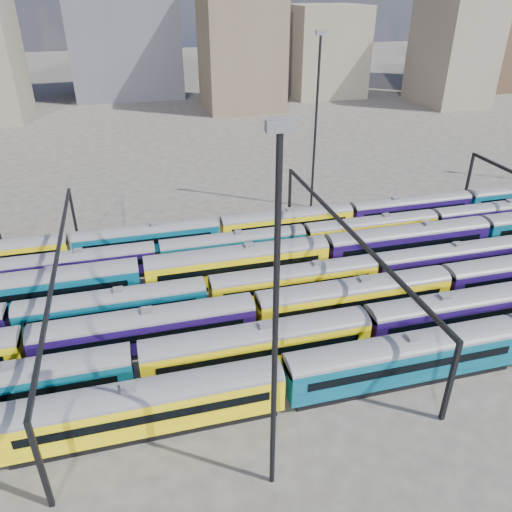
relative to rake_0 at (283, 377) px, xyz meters
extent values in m
plane|color=#3E3A35|center=(2.03, 15.00, -2.84)|extent=(500.00, 500.00, 0.00)
cube|color=black|center=(-11.02, 0.00, -2.47)|extent=(20.37, 2.64, 0.75)
cube|color=#D4B508|center=(-11.02, 0.00, -0.54)|extent=(21.44, 3.11, 3.11)
cylinder|color=#4C4C51|center=(-11.02, 0.00, 1.02)|extent=(21.44, 3.11, 3.11)
cube|color=black|center=(-11.02, -1.57, -0.16)|extent=(18.87, 0.06, 0.80)
cube|color=black|center=(-11.02, 1.57, -0.16)|extent=(18.87, 0.06, 0.80)
cube|color=slate|center=(-11.02, 0.00, 1.84)|extent=(1.07, 0.96, 0.38)
cube|color=black|center=(11.02, 0.00, -2.47)|extent=(20.37, 2.64, 0.75)
cube|color=#053C51|center=(11.02, 0.00, -0.54)|extent=(21.44, 3.11, 3.11)
cylinder|color=#4C4C51|center=(11.02, 0.00, 1.02)|extent=(21.44, 3.11, 3.11)
cube|color=black|center=(11.02, -1.57, -0.16)|extent=(18.87, 0.06, 0.80)
cube|color=black|center=(11.02, 1.57, -0.16)|extent=(18.87, 0.06, 0.80)
cube|color=slate|center=(11.02, 0.00, 1.84)|extent=(1.07, 0.96, 0.38)
cube|color=black|center=(-22.33, 5.00, -2.48)|extent=(19.83, 2.57, 0.73)
cube|color=#053C51|center=(-22.33, 5.00, -0.60)|extent=(20.87, 3.03, 3.03)
cube|color=black|center=(-22.33, 6.53, -0.24)|extent=(18.37, 0.06, 0.78)
cube|color=black|center=(-0.86, 5.00, -2.48)|extent=(19.83, 2.57, 0.73)
cube|color=#D4B508|center=(-0.86, 5.00, -0.60)|extent=(20.87, 3.03, 3.03)
cylinder|color=#4C4C51|center=(-0.86, 5.00, 0.91)|extent=(20.87, 3.03, 3.03)
cube|color=black|center=(-0.86, 3.47, -0.24)|extent=(18.37, 0.06, 0.78)
cube|color=black|center=(-0.86, 6.53, -0.24)|extent=(18.37, 0.06, 0.78)
cube|color=slate|center=(-0.86, 5.00, 1.72)|extent=(1.04, 0.94, 0.37)
cube|color=black|center=(20.61, 5.00, -2.48)|extent=(19.83, 2.57, 0.73)
cube|color=#140738|center=(20.61, 5.00, -0.60)|extent=(20.87, 3.03, 3.03)
cylinder|color=#4C4C51|center=(20.61, 5.00, 0.91)|extent=(20.87, 3.03, 3.03)
cube|color=black|center=(20.61, 3.47, -0.24)|extent=(18.37, 0.06, 0.78)
cube|color=black|center=(20.61, 6.53, -0.24)|extent=(18.37, 0.06, 0.78)
cube|color=slate|center=(20.61, 5.00, 1.72)|extent=(1.04, 0.94, 0.37)
cube|color=black|center=(-10.43, 10.00, -2.48)|extent=(19.68, 2.55, 0.73)
cube|color=#140738|center=(-10.43, 10.00, -0.62)|extent=(20.72, 3.00, 3.00)
cylinder|color=#4C4C51|center=(-10.43, 10.00, 0.89)|extent=(20.72, 3.00, 3.00)
cube|color=black|center=(-10.43, 8.48, -0.25)|extent=(18.23, 0.06, 0.78)
cube|color=black|center=(-10.43, 11.52, -0.25)|extent=(18.23, 0.06, 0.78)
cube|color=slate|center=(-10.43, 10.00, 1.69)|extent=(1.04, 0.93, 0.36)
cube|color=black|center=(10.89, 10.00, -2.48)|extent=(19.68, 2.55, 0.73)
cube|color=#D4B508|center=(10.89, 10.00, -0.62)|extent=(20.72, 3.00, 3.00)
cylinder|color=#4C4C51|center=(10.89, 10.00, 0.89)|extent=(20.72, 3.00, 3.00)
cube|color=black|center=(10.89, 8.48, -0.25)|extent=(18.23, 0.06, 0.78)
cube|color=black|center=(10.89, 11.52, -0.25)|extent=(18.23, 0.06, 0.78)
cube|color=slate|center=(10.89, 10.00, 1.69)|extent=(1.04, 0.93, 0.36)
cube|color=black|center=(-13.39, 15.00, -2.51)|extent=(17.90, 2.32, 0.66)
cube|color=#053C51|center=(-13.39, 15.00, -0.82)|extent=(18.84, 2.73, 2.73)
cylinder|color=#4C4C51|center=(-13.39, 15.00, 0.55)|extent=(18.84, 2.73, 2.73)
cube|color=black|center=(-13.39, 13.61, -0.49)|extent=(16.58, 0.06, 0.71)
cube|color=black|center=(-13.39, 16.39, -0.49)|extent=(16.58, 0.06, 0.71)
cube|color=slate|center=(-13.39, 15.00, 1.28)|extent=(0.94, 0.85, 0.33)
cube|color=black|center=(6.05, 15.00, -2.51)|extent=(17.90, 2.32, 0.66)
cube|color=#D4B508|center=(6.05, 15.00, -0.82)|extent=(18.84, 2.73, 2.73)
cylinder|color=#4C4C51|center=(6.05, 15.00, 0.55)|extent=(18.84, 2.73, 2.73)
cube|color=black|center=(6.05, 13.61, -0.49)|extent=(16.58, 0.06, 0.71)
cube|color=black|center=(6.05, 16.39, -0.49)|extent=(16.58, 0.06, 0.71)
cube|color=slate|center=(6.05, 15.00, 1.28)|extent=(0.94, 0.85, 0.33)
cube|color=black|center=(25.49, 15.00, -2.51)|extent=(17.90, 2.32, 0.66)
cube|color=#140738|center=(25.49, 15.00, -0.82)|extent=(18.84, 2.73, 2.73)
cylinder|color=#4C4C51|center=(25.49, 15.00, 0.55)|extent=(18.84, 2.73, 2.73)
cube|color=black|center=(25.49, 13.61, -0.49)|extent=(16.58, 0.06, 0.71)
cube|color=black|center=(25.49, 16.39, -0.49)|extent=(16.58, 0.06, 0.71)
cube|color=slate|center=(25.49, 15.00, 1.28)|extent=(0.94, 0.85, 0.33)
cube|color=black|center=(-21.19, 20.00, -2.47)|extent=(20.31, 2.64, 0.75)
cube|color=#053C51|center=(-21.19, 20.00, -0.54)|extent=(21.38, 3.10, 3.10)
cylinder|color=#4C4C51|center=(-21.19, 20.00, 1.01)|extent=(21.38, 3.10, 3.10)
cube|color=black|center=(-21.19, 18.43, -0.17)|extent=(18.82, 0.06, 0.80)
cube|color=black|center=(-21.19, 21.57, -0.17)|extent=(18.82, 0.06, 0.80)
cube|color=slate|center=(-21.19, 20.00, 1.83)|extent=(1.07, 0.96, 0.37)
cube|color=black|center=(0.79, 20.00, -2.47)|extent=(20.31, 2.64, 0.75)
cube|color=#D4B508|center=(0.79, 20.00, -0.54)|extent=(21.38, 3.10, 3.10)
cylinder|color=#4C4C51|center=(0.79, 20.00, 1.01)|extent=(21.38, 3.10, 3.10)
cube|color=black|center=(0.79, 18.43, -0.17)|extent=(18.82, 0.06, 0.80)
cube|color=black|center=(0.79, 21.57, -0.17)|extent=(18.82, 0.06, 0.80)
cube|color=slate|center=(0.79, 20.00, 1.83)|extent=(1.07, 0.96, 0.37)
cube|color=black|center=(22.78, 20.00, -2.47)|extent=(20.31, 2.64, 0.75)
cube|color=#140738|center=(22.78, 20.00, -0.54)|extent=(21.38, 3.10, 3.10)
cylinder|color=#4C4C51|center=(22.78, 20.00, 1.01)|extent=(21.38, 3.10, 3.10)
cube|color=black|center=(22.78, 18.43, -0.17)|extent=(18.82, 0.06, 0.80)
cube|color=black|center=(22.78, 21.57, -0.17)|extent=(18.82, 0.06, 0.80)
cube|color=slate|center=(22.78, 20.00, 1.83)|extent=(1.07, 0.96, 0.37)
cube|color=black|center=(-17.50, 25.00, -2.52)|extent=(17.37, 2.25, 0.64)
cube|color=#140738|center=(-17.50, 25.00, -0.88)|extent=(18.29, 2.65, 2.65)
cylinder|color=#4C4C51|center=(-17.50, 25.00, 0.45)|extent=(18.29, 2.65, 2.65)
cube|color=black|center=(-17.50, 23.65, -0.56)|extent=(16.09, 0.06, 0.69)
cube|color=black|center=(-17.50, 26.35, -0.56)|extent=(16.09, 0.06, 0.69)
cube|color=slate|center=(-17.50, 25.00, 1.16)|extent=(0.91, 0.82, 0.32)
cube|color=black|center=(1.38, 25.00, -2.52)|extent=(17.37, 2.25, 0.64)
cube|color=#053C51|center=(1.38, 25.00, -0.88)|extent=(18.29, 2.65, 2.65)
cylinder|color=#4C4C51|center=(1.38, 25.00, 0.45)|extent=(18.29, 2.65, 2.65)
cube|color=black|center=(1.38, 23.65, -0.56)|extent=(16.09, 0.06, 0.69)
cube|color=black|center=(1.38, 26.35, -0.56)|extent=(16.09, 0.06, 0.69)
cube|color=slate|center=(1.38, 25.00, 1.16)|extent=(0.91, 0.82, 0.32)
cube|color=black|center=(20.27, 25.00, -2.52)|extent=(17.37, 2.25, 0.64)
cube|color=#D4B508|center=(20.27, 25.00, -0.88)|extent=(18.29, 2.65, 2.65)
cylinder|color=#4C4C51|center=(20.27, 25.00, 0.45)|extent=(18.29, 2.65, 2.65)
cube|color=black|center=(20.27, 23.65, -0.56)|extent=(16.09, 0.06, 0.69)
cube|color=black|center=(20.27, 26.35, -0.56)|extent=(16.09, 0.06, 0.69)
cube|color=slate|center=(20.27, 25.00, 1.16)|extent=(0.91, 0.82, 0.32)
cube|color=black|center=(39.16, 25.00, -2.52)|extent=(17.37, 2.25, 0.64)
cube|color=#140738|center=(39.16, 25.00, -0.88)|extent=(18.29, 2.65, 2.65)
cylinder|color=#4C4C51|center=(39.16, 25.00, 0.45)|extent=(18.29, 2.65, 2.65)
cube|color=black|center=(39.16, 23.65, -0.56)|extent=(16.09, 0.06, 0.69)
cube|color=black|center=(39.16, 26.35, -0.56)|extent=(16.09, 0.06, 0.69)
cube|color=slate|center=(39.16, 25.00, 1.16)|extent=(0.91, 0.82, 0.32)
cube|color=black|center=(-8.93, 30.00, -2.52)|extent=(17.49, 2.27, 0.64)
cube|color=#053C51|center=(-8.93, 30.00, -0.86)|extent=(18.41, 2.67, 2.67)
cylinder|color=#4C4C51|center=(-8.93, 30.00, 0.47)|extent=(18.41, 2.67, 2.67)
cube|color=black|center=(-8.93, 28.65, -0.54)|extent=(16.20, 0.06, 0.69)
cube|color=black|center=(-8.93, 31.35, -0.54)|extent=(16.20, 0.06, 0.69)
cube|color=slate|center=(-8.93, 30.00, 1.18)|extent=(0.92, 0.83, 0.32)
cube|color=black|center=(10.08, 30.00, -2.52)|extent=(17.49, 2.27, 0.64)
cube|color=#D4B508|center=(10.08, 30.00, -0.86)|extent=(18.41, 2.67, 2.67)
cylinder|color=#4C4C51|center=(10.08, 30.00, 0.47)|extent=(18.41, 2.67, 2.67)
cube|color=black|center=(10.08, 28.65, -0.54)|extent=(16.20, 0.06, 0.69)
cube|color=black|center=(10.08, 31.35, -0.54)|extent=(16.20, 0.06, 0.69)
cube|color=slate|center=(10.08, 30.00, 1.18)|extent=(0.92, 0.83, 0.32)
cube|color=black|center=(29.08, 30.00, -2.52)|extent=(17.49, 2.27, 0.64)
cube|color=#140738|center=(29.08, 30.00, -0.86)|extent=(18.41, 2.67, 2.67)
cylinder|color=#4C4C51|center=(29.08, 30.00, 0.47)|extent=(18.41, 2.67, 2.67)
cube|color=black|center=(29.08, 28.65, -0.54)|extent=(16.20, 0.06, 0.69)
cube|color=black|center=(29.08, 31.35, -0.54)|extent=(16.20, 0.06, 0.69)
cube|color=slate|center=(29.08, 30.00, 1.18)|extent=(0.92, 0.83, 0.32)
cube|color=black|center=(-17.97, -5.00, 1.16)|extent=(0.35, 0.35, 8.00)
cube|color=black|center=(-17.97, 35.00, 1.16)|extent=(0.35, 0.35, 8.00)
cube|color=black|center=(-17.97, 15.00, 4.96)|extent=(0.30, 40.00, 0.45)
cube|color=black|center=(12.03, -5.00, 1.16)|extent=(0.35, 0.35, 8.00)
cube|color=black|center=(12.03, 35.00, 1.16)|extent=(0.35, 0.35, 8.00)
cube|color=black|center=(12.03, 15.00, 4.96)|extent=(0.30, 40.00, 0.45)
cube|color=black|center=(42.03, 35.00, 1.16)|extent=(0.35, 0.35, 8.00)
cylinder|color=black|center=(-2.97, -7.00, 9.66)|extent=(0.36, 0.36, 25.00)
cube|color=slate|center=(-2.97, -7.00, 22.46)|extent=(1.40, 0.50, 0.60)
cylinder|color=black|center=(17.03, 39.00, 9.66)|extent=(0.36, 0.36, 25.00)
cube|color=slate|center=(17.03, 39.00, 22.46)|extent=(1.40, 0.50, 0.60)
cube|color=#38383F|center=(-6.78, 138.01, 14.57)|extent=(31.45, 23.82, 34.83)
cube|color=brown|center=(23.02, 112.07, 14.14)|extent=(20.53, 21.40, 33.97)
cube|color=#665B4C|center=(52.08, 123.48, 9.98)|extent=(21.40, 20.66, 25.64)
cube|color=#665B4C|center=(82.25, 102.38, 13.23)|extent=(16.30, 22.06, 32.15)
cube|color=#332319|center=(110.79, 123.14, 21.27)|extent=(20.77, 27.95, 48.23)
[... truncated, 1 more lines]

